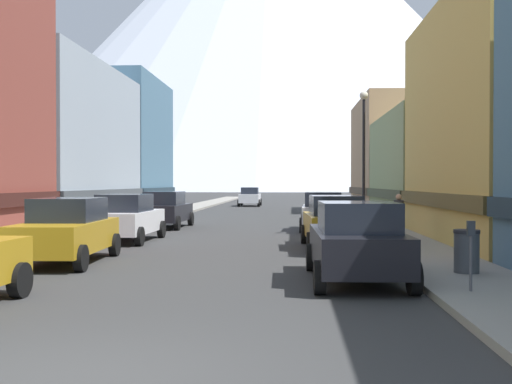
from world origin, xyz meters
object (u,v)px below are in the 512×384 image
at_px(trash_bin_right, 467,251).
at_px(pedestrian_0, 399,218).
at_px(car_driving_0, 250,197).
at_px(parking_meter_near, 471,245).
at_px(car_right_2, 323,211).
at_px(car_left_3, 166,209).
at_px(car_left_1, 67,230).
at_px(potted_plant_1, 69,218).
at_px(streetlamp_right, 364,140).
at_px(car_left_2, 127,218).
at_px(car_right_1, 335,222).
at_px(car_right_0, 357,241).

height_order(trash_bin_right, pedestrian_0, pedestrian_0).
relative_size(car_driving_0, parking_meter_near, 3.31).
xyz_separation_m(car_right_2, trash_bin_right, (2.55, -14.14, -0.26)).
relative_size(car_right_2, trash_bin_right, 4.56).
relative_size(car_left_3, car_driving_0, 1.01).
distance_m(car_left_1, potted_plant_1, 9.36).
height_order(car_left_3, streetlamp_right, streetlamp_right).
distance_m(car_left_3, potted_plant_1, 5.42).
relative_size(car_left_3, streetlamp_right, 0.76).
height_order(car_right_2, parking_meter_near, car_right_2).
bearing_deg(car_left_3, parking_meter_near, -61.84).
distance_m(car_left_2, car_driving_0, 35.56).
height_order(car_right_1, streetlamp_right, streetlamp_right).
bearing_deg(parking_meter_near, car_left_3, 118.16).
distance_m(car_right_1, parking_meter_near, 9.00).
distance_m(car_left_1, car_right_0, 8.10).
relative_size(car_right_2, potted_plant_1, 4.60).
relative_size(car_left_3, potted_plant_1, 4.58).
xyz_separation_m(potted_plant_1, streetlamp_right, (12.35, 0.40, 3.28)).
relative_size(car_left_2, car_right_2, 0.99).
relative_size(car_right_1, trash_bin_right, 4.56).
bearing_deg(car_driving_0, car_right_0, -83.06).
relative_size(car_left_1, potted_plant_1, 4.60).
bearing_deg(car_driving_0, streetlamp_right, -77.90).
relative_size(car_right_0, parking_meter_near, 3.34).
distance_m(car_driving_0, pedestrian_0, 36.41).
bearing_deg(car_right_1, car_left_3, 130.01).
height_order(car_right_2, potted_plant_1, car_right_2).
bearing_deg(car_right_2, car_right_1, -89.96).
relative_size(trash_bin_right, streetlamp_right, 0.17).
height_order(parking_meter_near, potted_plant_1, parking_meter_near).
bearing_deg(car_left_3, car_right_1, -49.99).
relative_size(car_left_2, trash_bin_right, 4.53).
xyz_separation_m(car_left_3, potted_plant_1, (-3.20, -4.38, -0.19)).
height_order(potted_plant_1, pedestrian_0, pedestrian_0).
distance_m(car_left_1, car_left_2, 6.10).
xyz_separation_m(car_left_3, pedestrian_0, (10.05, -7.12, 0.01)).
distance_m(car_right_2, potted_plant_1, 11.23).
height_order(car_left_2, car_left_3, same).
distance_m(car_right_2, streetlamp_right, 4.38).
bearing_deg(car_left_2, trash_bin_right, -39.48).
bearing_deg(pedestrian_0, car_right_2, 112.79).
distance_m(parking_meter_near, trash_bin_right, 2.51).
bearing_deg(pedestrian_0, car_left_1, -148.98).
distance_m(car_right_0, streetlamp_right, 12.48).
bearing_deg(car_driving_0, potted_plant_1, -99.35).
height_order(car_left_1, car_left_3, same).
xyz_separation_m(car_right_0, streetlamp_right, (1.55, 11.99, 3.09)).
xyz_separation_m(car_driving_0, potted_plant_1, (-5.40, -32.80, -0.19)).
distance_m(car_right_0, potted_plant_1, 15.85).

